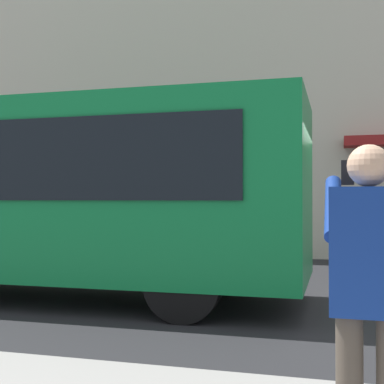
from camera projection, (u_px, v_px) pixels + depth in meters
name	position (u px, v px, depth m)	size (l,w,h in m)	color
ground_plane	(257.00, 305.00, 7.79)	(60.00, 60.00, 0.00)	#232326
building_facade_far	(294.00, 37.00, 14.42)	(28.00, 1.55, 12.00)	beige
red_bus	(23.00, 192.00, 8.57)	(9.05, 2.54, 3.08)	#0F7238
pedestrian_photographer	(370.00, 282.00, 2.73)	(0.53, 0.52, 1.70)	#4C4238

